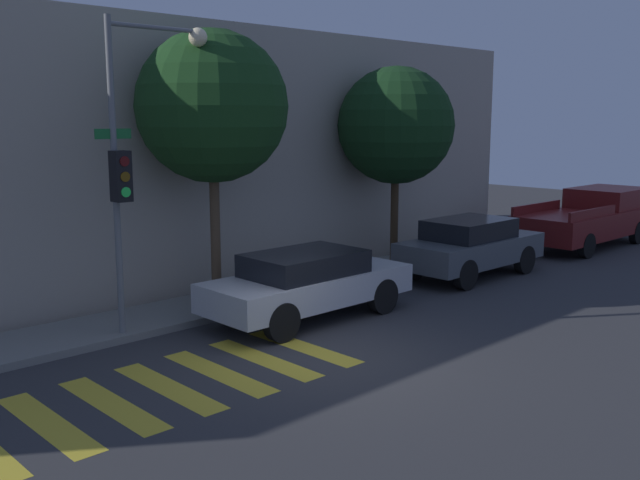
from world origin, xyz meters
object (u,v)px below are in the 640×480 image
traffic_light_pole (137,140)px  tree_midblock (396,126)px  sedan_middle (470,246)px  pickup_truck (590,217)px  tree_near_corner (212,107)px  sedan_near_corner (308,282)px

traffic_light_pole → tree_midblock: bearing=6.2°
sedan_middle → tree_midblock: tree_midblock is taller
traffic_light_pole → tree_midblock: 8.28m
traffic_light_pole → pickup_truck: 15.66m
pickup_truck → tree_near_corner: bearing=170.6°
traffic_light_pole → sedan_middle: 9.27m
sedan_near_corner → sedan_middle: bearing=0.0°
sedan_middle → tree_midblock: 3.77m
sedan_near_corner → pickup_truck: 12.36m
traffic_light_pole → tree_near_corner: bearing=21.3°
sedan_middle → sedan_near_corner: bearing=180.0°
sedan_near_corner → traffic_light_pole: bearing=157.0°
tree_near_corner → tree_midblock: bearing=0.0°
traffic_light_pole → sedan_middle: traffic_light_pole is taller
pickup_truck → sedan_near_corner: bearing=-180.0°
sedan_near_corner → tree_near_corner: tree_near_corner is taller
traffic_light_pole → sedan_middle: bearing=-8.3°
traffic_light_pole → tree_midblock: (8.23, 0.89, 0.18)m
sedan_near_corner → tree_midblock: size_ratio=0.83×
traffic_light_pole → tree_near_corner: size_ratio=0.99×
tree_midblock → sedan_middle: bearing=-77.3°
sedan_near_corner → tree_midblock: bearing=22.5°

